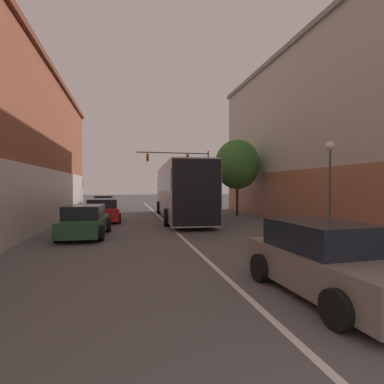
# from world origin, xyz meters

# --- Properties ---
(lane_center_line) EXTENTS (0.14, 46.85, 0.01)m
(lane_center_line) POSITION_xyz_m (0.00, 17.43, 0.00)
(lane_center_line) COLOR silver
(lane_center_line) RESTS_ON ground_plane
(building_right_storefront) EXTENTS (9.07, 27.01, 11.06)m
(building_right_storefront) POSITION_xyz_m (11.83, 13.82, 5.65)
(building_right_storefront) COLOR #B7B2A3
(building_right_storefront) RESTS_ON ground_plane
(bus) EXTENTS (3.28, 12.92, 3.62)m
(bus) POSITION_xyz_m (1.30, 19.68, 2.03)
(bus) COLOR #B7B7BC
(bus) RESTS_ON ground_plane
(hatchback_foreground) EXTENTS (2.08, 4.04, 1.48)m
(hatchback_foreground) POSITION_xyz_m (1.60, 4.65, 0.70)
(hatchback_foreground) COLOR slate
(hatchback_foreground) RESTS_ON ground_plane
(parked_car_left_near) EXTENTS (2.14, 4.27, 1.36)m
(parked_car_left_near) POSITION_xyz_m (-4.32, 28.39, 0.64)
(parked_car_left_near) COLOR navy
(parked_car_left_near) RESTS_ON ground_plane
(parked_car_left_mid) EXTENTS (2.49, 4.59, 1.43)m
(parked_car_left_mid) POSITION_xyz_m (-3.90, 18.98, 0.68)
(parked_car_left_mid) COLOR red
(parked_car_left_mid) RESTS_ON ground_plane
(parked_car_left_far) EXTENTS (2.09, 4.03, 1.40)m
(parked_car_left_far) POSITION_xyz_m (-4.14, 13.16, 0.66)
(parked_car_left_far) COLOR #285633
(parked_car_left_far) RESTS_ON ground_plane
(traffic_signal_gantry) EXTENTS (7.83, 0.36, 6.07)m
(traffic_signal_gantry) POSITION_xyz_m (4.06, 30.84, 4.41)
(traffic_signal_gantry) COLOR #514C47
(traffic_signal_gantry) RESTS_ON ground_plane
(street_lamp) EXTENTS (0.39, 0.39, 4.19)m
(street_lamp) POSITION_xyz_m (6.31, 10.74, 2.79)
(street_lamp) COLOR #47474C
(street_lamp) RESTS_ON ground_plane
(street_tree_near) EXTENTS (3.32, 2.99, 5.67)m
(street_tree_near) POSITION_xyz_m (5.66, 20.19, 3.84)
(street_tree_near) COLOR #3D2D1E
(street_tree_near) RESTS_ON ground_plane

